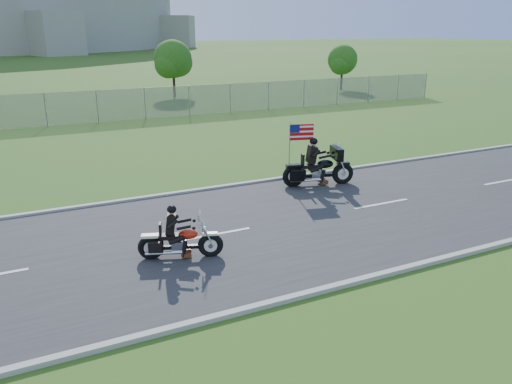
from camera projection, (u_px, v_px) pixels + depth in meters
name	position (u px, v px, depth m)	size (l,w,h in m)	color
ground	(276.00, 224.00, 15.11)	(420.00, 420.00, 0.00)	#274D18
road	(276.00, 224.00, 15.10)	(120.00, 8.00, 0.04)	#28282B
curb_north	(225.00, 186.00, 18.55)	(120.00, 0.18, 0.12)	#9E9B93
curb_south	(358.00, 281.00, 11.63)	(120.00, 0.18, 0.12)	#9E9B93
fence	(46.00, 110.00, 29.82)	(60.00, 0.03, 2.00)	gray
tree_fence_near	(173.00, 61.00, 42.35)	(3.52, 3.28, 4.75)	#382316
tree_fence_far	(343.00, 61.00, 47.36)	(3.08, 2.87, 4.20)	#382316
motorcycle_lead	(179.00, 242.00, 12.73)	(2.11, 1.02, 1.47)	black
motorcycle_follow	(318.00, 170.00, 18.62)	(2.72, 1.23, 2.31)	black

